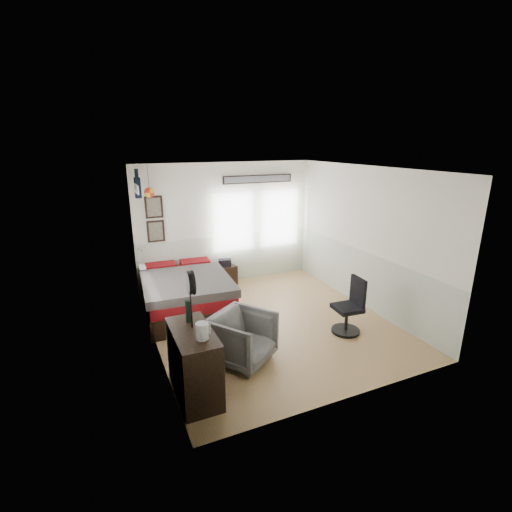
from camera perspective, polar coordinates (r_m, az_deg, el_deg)
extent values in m
cube|color=#AC8750|center=(6.78, 2.17, -10.19)|extent=(4.00, 4.50, 0.01)
cube|color=white|center=(8.29, -4.56, 4.87)|extent=(4.00, 0.02, 2.70)
cube|color=white|center=(4.48, 15.13, -6.57)|extent=(4.00, 0.02, 2.70)
cube|color=white|center=(5.72, -16.01, -1.44)|extent=(0.02, 4.50, 2.70)
cube|color=white|center=(7.35, 16.48, 2.60)|extent=(0.02, 4.50, 2.70)
cube|color=white|center=(6.03, 2.47, 13.27)|extent=(4.00, 4.50, 0.02)
cube|color=beige|center=(8.49, -4.41, -0.43)|extent=(4.00, 0.01, 1.10)
cube|color=beige|center=(6.01, -15.30, -8.68)|extent=(0.01, 4.50, 1.10)
cube|color=beige|center=(7.57, 15.93, -3.26)|extent=(0.01, 4.50, 1.10)
cube|color=silver|center=(6.22, -16.47, 0.97)|extent=(0.03, 2.20, 1.35)
cube|color=silver|center=(8.29, -3.49, 5.25)|extent=(0.95, 0.03, 1.30)
cube|color=silver|center=(8.75, 3.62, 5.88)|extent=(0.95, 0.03, 1.30)
cube|color=#2E2017|center=(7.89, -15.16, 3.69)|extent=(0.35, 0.03, 0.45)
cube|color=#2E2017|center=(7.80, -15.45, 7.27)|extent=(0.35, 0.03, 0.45)
cube|color=#7F7259|center=(7.88, -15.14, 3.67)|extent=(0.27, 0.01, 0.37)
cube|color=#7F7259|center=(7.78, -15.43, 7.25)|extent=(0.27, 0.01, 0.37)
cube|color=#2E2017|center=(8.38, 0.31, 11.77)|extent=(1.65, 0.03, 0.18)
cube|color=gray|center=(8.37, 0.35, 11.76)|extent=(1.58, 0.01, 0.13)
cube|color=white|center=(6.63, -17.91, 9.78)|extent=(0.02, 0.48, 0.14)
sphere|color=red|center=(7.48, -16.09, 9.37)|extent=(0.20, 0.20, 0.20)
cube|color=black|center=(7.33, -10.69, -6.75)|extent=(1.67, 2.27, 0.35)
cube|color=maroon|center=(7.23, -10.80, -4.78)|extent=(1.63, 2.23, 0.20)
cube|color=#4C4541|center=(6.95, -10.42, -4.14)|extent=(1.69, 1.73, 0.15)
cube|color=maroon|center=(7.91, -14.86, -1.77)|extent=(0.62, 0.41, 0.15)
cube|color=maroon|center=(8.04, -9.84, -1.13)|extent=(0.62, 0.41, 0.15)
cube|color=black|center=(4.91, -9.51, -15.93)|extent=(0.48, 1.00, 0.90)
imported|color=#5F5F5F|center=(5.53, -2.12, -12.52)|extent=(1.12, 1.13, 0.74)
cube|color=black|center=(8.38, -4.77, -3.02)|extent=(0.53, 0.46, 0.45)
cylinder|color=black|center=(6.63, 13.60, -11.09)|extent=(0.48, 0.48, 0.05)
cylinder|color=black|center=(6.54, 13.73, -9.48)|extent=(0.06, 0.06, 0.37)
cube|color=black|center=(6.45, 13.86, -7.78)|extent=(0.46, 0.46, 0.07)
cube|color=black|center=(6.44, 15.43, -5.25)|extent=(0.08, 0.39, 0.48)
cylinder|color=silver|center=(4.44, -8.28, -11.37)|extent=(0.15, 0.15, 0.20)
cube|color=silver|center=(4.46, -7.14, -11.06)|extent=(0.02, 0.02, 0.12)
cylinder|color=black|center=(4.84, -10.38, -8.37)|extent=(0.07, 0.07, 0.29)
cylinder|color=black|center=(4.64, -9.97, -7.61)|extent=(0.02, 0.02, 0.57)
cylinder|color=black|center=(4.52, -10.17, -4.08)|extent=(0.07, 0.29, 0.29)
cylinder|color=black|center=(4.53, -9.70, -4.02)|extent=(0.04, 0.31, 0.31)
cube|color=black|center=(8.28, -4.83, -1.03)|extent=(0.31, 0.24, 0.16)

